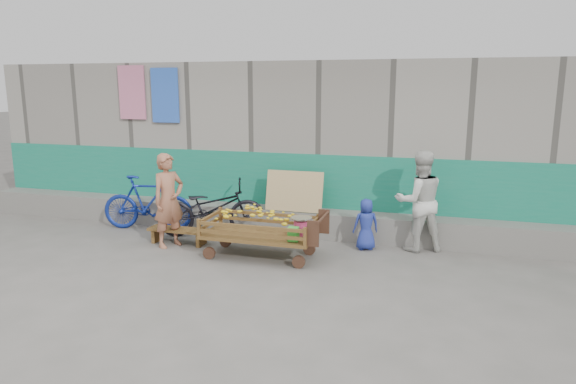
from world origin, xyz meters
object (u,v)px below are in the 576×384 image
(banana_cart, at_px, (258,223))
(child, at_px, (366,224))
(bench, at_px, (179,232))
(bicycle_blue, at_px, (148,203))
(woman, at_px, (419,201))
(bicycle_dark, at_px, (211,208))
(vendor_man, at_px, (169,200))

(banana_cart, relative_size, child, 2.23)
(bench, relative_size, bicycle_blue, 0.62)
(bench, height_order, bicycle_blue, bicycle_blue)
(banana_cart, distance_m, child, 1.75)
(woman, relative_size, bicycle_dark, 0.86)
(banana_cart, xyz_separation_m, woman, (2.32, 1.05, 0.27))
(bicycle_blue, bearing_deg, child, -101.86)
(banana_cart, distance_m, bicycle_dark, 1.44)
(bench, distance_m, child, 3.08)
(bench, xyz_separation_m, woman, (3.81, 0.78, 0.61))
(woman, height_order, child, woman)
(vendor_man, relative_size, woman, 0.95)
(banana_cart, xyz_separation_m, bicycle_blue, (-2.44, 0.89, -0.04))
(bicycle_blue, bearing_deg, vendor_man, -142.85)
(bench, height_order, child, child)
(vendor_man, height_order, bicycle_blue, vendor_man)
(bench, bearing_deg, woman, 11.57)
(woman, relative_size, child, 1.93)
(vendor_man, height_order, woman, woman)
(woman, height_order, bicycle_dark, woman)
(bicycle_dark, bearing_deg, vendor_man, 130.70)
(child, height_order, bicycle_dark, bicycle_dark)
(bicycle_blue, bearing_deg, bench, -134.42)
(woman, bearing_deg, banana_cart, 2.38)
(woman, height_order, bicycle_blue, woman)
(banana_cart, distance_m, vendor_man, 1.58)
(bench, distance_m, woman, 3.94)
(banana_cart, xyz_separation_m, bicycle_dark, (-1.16, 0.86, -0.04))
(child, bearing_deg, bicycle_dark, -22.72)
(woman, distance_m, bicycle_dark, 3.50)
(bicycle_blue, bearing_deg, bicycle_dark, -102.87)
(banana_cart, height_order, bicycle_blue, bicycle_blue)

